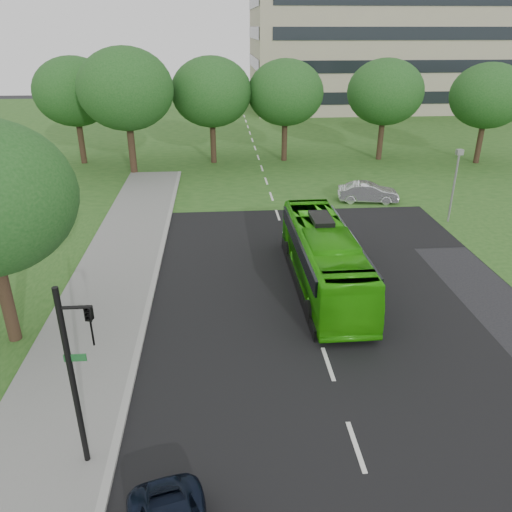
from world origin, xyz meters
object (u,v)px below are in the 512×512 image
Objects in this scene: tree_park_b at (211,92)px; camera_pole at (456,176)px; office_building at (391,18)px; traffic_light at (77,367)px; tree_park_c at (286,93)px; sedan at (368,192)px; tree_park_a at (126,89)px; tree_park_d at (385,92)px; bus at (324,258)px; tree_park_f at (74,92)px; tree_park_e at (488,96)px.

tree_park_b is 1.98× the size of camera_pole.
traffic_light is (-29.57, -67.96, -9.16)m from office_building.
tree_park_c is 2.13× the size of sedan.
office_building is 9.62× the size of sedan.
office_building is 43.00m from tree_park_b.
camera_pole is (18.31, 18.00, -0.36)m from traffic_light.
tree_park_a reaches higher than tree_park_c.
tree_park_d is (22.13, 3.28, -0.79)m from tree_park_a.
bus is 13.47m from sedan.
office_building reaches higher than tree_park_b.
office_building is at bearing 59.40° from tree_park_c.
tree_park_d is 16.74m from camera_pole.
bus is (-10.20, -24.35, -4.56)m from tree_park_d.
traffic_light is (-18.82, -34.46, -2.68)m from tree_park_d.
tree_park_d is 27.19m from tree_park_f.
tree_park_c is (-19.66, -33.24, -6.47)m from office_building.
tree_park_d is at bearing 0.11° from tree_park_b.
sedan is (22.66, -12.82, -5.54)m from tree_park_f.
tree_park_b is at bearing -127.96° from office_building.
traffic_light is at bearing -118.64° from tree_park_d.
tree_park_a is 20.64m from sedan.
office_building is 62.51m from bus.
office_building is at bearing 52.04° from tree_park_b.
traffic_light is at bearing -83.94° from tree_park_a.
office_building is 4.50× the size of tree_park_d.
office_building reaches higher than traffic_light.
traffic_light is at bearing -131.06° from bus.
sedan is 0.90× the size of camera_pole.
tree_park_f is (-27.19, 0.66, 0.20)m from tree_park_d.
bus is 13.41m from traffic_light.
tree_park_b is 17.19m from sedan.
tree_park_a is 0.96× the size of bus.
traffic_light is 1.23× the size of camera_pole.
tree_park_c is at bearing 178.33° from tree_park_d.
camera_pole is at bearing -63.31° from tree_park_c.
tree_park_c is 14.21m from sedan.
tree_park_f is at bearing 68.87° from sedan.
tree_park_c is (13.22, 3.54, -0.79)m from tree_park_a.
tree_park_c is at bearing 85.54° from traffic_light.
tree_park_a is 1.10× the size of tree_park_f.
bus is (16.98, -25.01, -4.76)m from tree_park_f.
tree_park_c is 0.97× the size of tree_park_f.
traffic_light is (-14.28, -22.30, 2.66)m from sedan.
office_building reaches higher than bus.
sedan is (5.67, 12.19, -0.78)m from bus.
tree_park_b is 0.87× the size of bus.
tree_park_c reaches higher than sedan.
tree_park_a is 25.61m from camera_pole.
tree_park_c reaches higher than tree_park_e.
tree_park_e is at bearing 51.14° from camera_pole.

